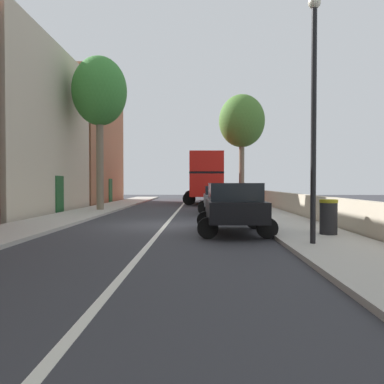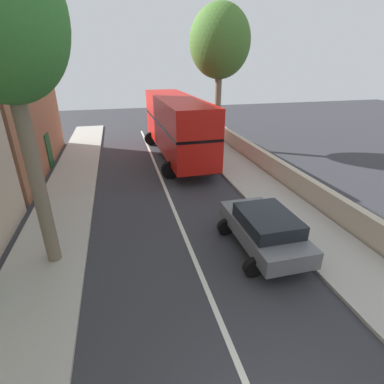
% 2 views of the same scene
% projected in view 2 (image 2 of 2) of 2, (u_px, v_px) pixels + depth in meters
% --- Properties ---
extents(double_decker_bus, '(3.77, 11.22, 4.06)m').
position_uv_depth(double_decker_bus, '(176.00, 123.00, 19.55)').
color(double_decker_bus, red).
rests_on(double_decker_bus, ground).
extents(parked_car_grey_right_2, '(2.51, 4.03, 1.54)m').
position_uv_depth(parked_car_grey_right_2, '(264.00, 228.00, 10.14)').
color(parked_car_grey_right_2, slate).
rests_on(parked_car_grey_right_2, ground).
extents(street_tree_right_1, '(4.15, 4.15, 9.63)m').
position_uv_depth(street_tree_right_1, '(220.00, 43.00, 19.74)').
color(street_tree_right_1, '#7A6B56').
rests_on(street_tree_right_1, sidewalk_right).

